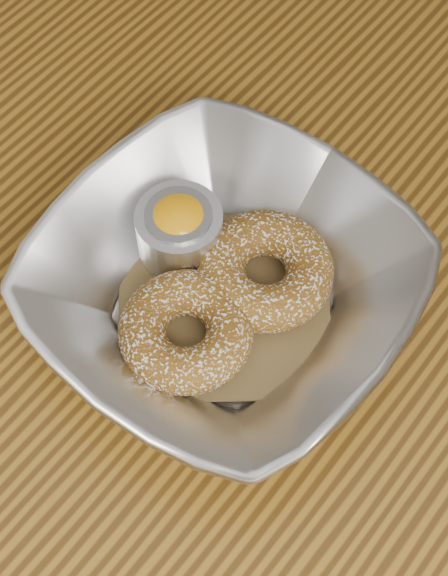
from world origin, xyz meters
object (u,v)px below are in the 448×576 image
Objects in this scene: donut_back at (266,270)px; donut_front at (186,331)px; ramekin at (180,230)px; serving_bowl at (224,288)px; table at (317,425)px.

donut_front is (-0.01, -0.07, -0.00)m from donut_back.
donut_front is 1.49× the size of ramekin.
serving_bowl reaches higher than donut_back.
donut_front is (-0.00, -0.04, -0.00)m from serving_bowl.
donut_back is at bearing 67.72° from serving_bowl.
donut_front is at bearing -90.94° from serving_bowl.
serving_bowl is 0.03m from donut_back.
donut_front is (-0.09, -0.05, 0.12)m from table.
ramekin is (-0.06, -0.02, 0.01)m from donut_back.
serving_bowl is 2.76× the size of donut_front.
table is at bearing -17.45° from donut_back.
serving_bowl is at bearing -16.13° from ramekin.
serving_bowl reaches higher than table.
ramekin reaches higher than table.
serving_bowl is 4.10× the size of ramekin.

